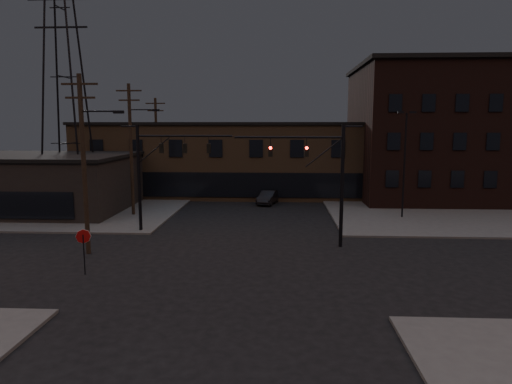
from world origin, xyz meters
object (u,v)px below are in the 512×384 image
(traffic_signal_far, at_px, (156,166))
(stop_sign, at_px, (83,241))
(traffic_signal_near, at_px, (325,172))
(parked_car_lot_b, at_px, (415,195))
(car_crossing, at_px, (268,197))
(parked_car_lot_a, at_px, (437,196))

(traffic_signal_far, xyz_separation_m, stop_sign, (-1.28, -9.99, -3.17))
(traffic_signal_near, xyz_separation_m, stop_sign, (-13.36, -6.49, -3.09))
(parked_car_lot_b, bearing_deg, car_crossing, 100.23)
(car_crossing, bearing_deg, parked_car_lot_b, 20.91)
(traffic_signal_far, distance_m, parked_car_lot_b, 27.84)
(stop_sign, xyz_separation_m, parked_car_lot_a, (26.13, 22.67, -0.84))
(traffic_signal_near, relative_size, parked_car_lot_b, 1.80)
(traffic_signal_near, bearing_deg, traffic_signal_far, 163.83)
(traffic_signal_near, height_order, stop_sign, traffic_signal_near)
(traffic_signal_near, relative_size, parked_car_lot_a, 1.60)
(parked_car_lot_a, height_order, car_crossing, parked_car_lot_a)
(traffic_signal_near, xyz_separation_m, car_crossing, (-4.06, 16.39, -4.25))
(parked_car_lot_a, distance_m, parked_car_lot_b, 2.47)
(parked_car_lot_a, bearing_deg, traffic_signal_near, 154.75)
(traffic_signal_near, height_order, parked_car_lot_a, traffic_signal_near)
(traffic_signal_near, distance_m, car_crossing, 17.41)
(traffic_signal_far, xyz_separation_m, parked_car_lot_a, (24.84, 12.68, -4.01))
(traffic_signal_near, distance_m, stop_sign, 15.17)
(stop_sign, distance_m, parked_car_lot_b, 34.81)
(parked_car_lot_a, bearing_deg, traffic_signal_far, 130.07)
(traffic_signal_far, height_order, parked_car_lot_a, traffic_signal_far)
(traffic_signal_far, bearing_deg, stop_sign, -97.32)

